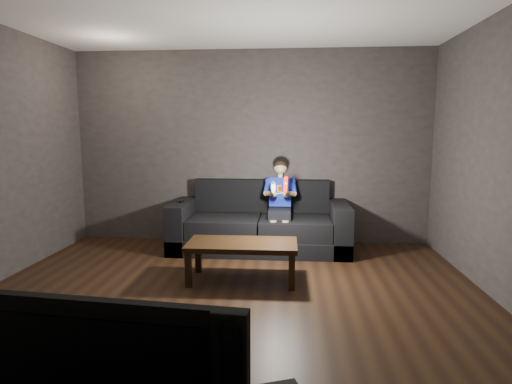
{
  "coord_description": "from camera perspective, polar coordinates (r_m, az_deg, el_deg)",
  "views": [
    {
      "loc": [
        0.57,
        -3.55,
        1.59
      ],
      "look_at": [
        0.15,
        1.55,
        0.85
      ],
      "focal_mm": 30.0,
      "sensor_mm": 36.0,
      "label": 1
    }
  ],
  "objects": [
    {
      "name": "floor",
      "position": [
        3.93,
        -4.19,
        -15.66
      ],
      "size": [
        5.0,
        5.0,
        0.0
      ],
      "primitive_type": "plane",
      "color": "black",
      "rests_on": "ground"
    },
    {
      "name": "front_wall",
      "position": [
        1.21,
        -23.35,
        -3.75
      ],
      "size": [
        5.0,
        0.04,
        2.7
      ],
      "primitive_type": "cube",
      "color": "#36312F",
      "rests_on": "ground"
    },
    {
      "name": "back_wall",
      "position": [
        6.08,
        -0.68,
        5.97
      ],
      "size": [
        5.0,
        0.04,
        2.7
      ],
      "primitive_type": "cube",
      "color": "#36312F",
      "rests_on": "ground"
    },
    {
      "name": "coffee_table",
      "position": [
        4.56,
        -1.86,
        -7.38
      ],
      "size": [
        1.16,
        0.59,
        0.42
      ],
      "color": "black",
      "rests_on": "floor"
    },
    {
      "name": "wii_remote_black",
      "position": [
        5.8,
        -9.93,
        -1.2
      ],
      "size": [
        0.04,
        0.15,
        0.03
      ],
      "color": "black",
      "rests_on": "sofa"
    },
    {
      "name": "tv",
      "position": [
        1.61,
        -18.75,
        -21.4
      ],
      "size": [
        0.98,
        0.22,
        0.56
      ],
      "primitive_type": "imported",
      "rotation": [
        0.0,
        0.0,
        -0.1
      ],
      "color": "black",
      "rests_on": "media_console"
    },
    {
      "name": "nunchuk_white",
      "position": [
        5.2,
        2.33,
        0.62
      ],
      "size": [
        0.08,
        0.11,
        0.16
      ],
      "color": "silver",
      "rests_on": "child"
    },
    {
      "name": "wii_remote_red",
      "position": [
        5.18,
        4.02,
        0.98
      ],
      "size": [
        0.06,
        0.08,
        0.2
      ],
      "color": "red",
      "rests_on": "child"
    },
    {
      "name": "sofa",
      "position": [
        5.78,
        0.56,
        -4.71
      ],
      "size": [
        2.34,
        1.01,
        0.9
      ],
      "color": "black",
      "rests_on": "floor"
    },
    {
      "name": "child",
      "position": [
        5.62,
        3.22,
        -0.57
      ],
      "size": [
        0.43,
        0.53,
        1.06
      ],
      "color": "black",
      "rests_on": "sofa"
    }
  ]
}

